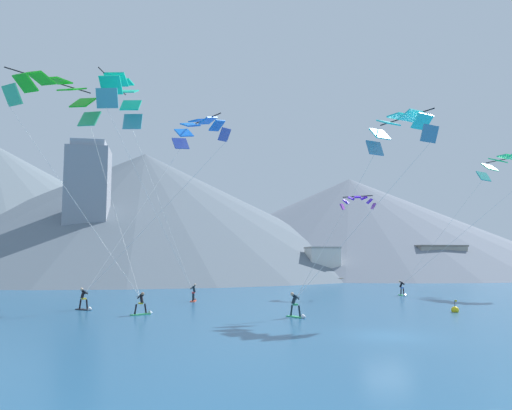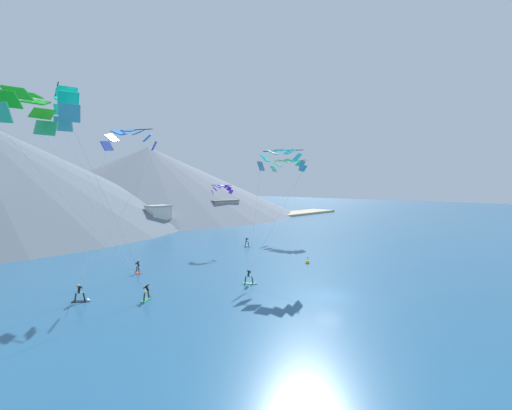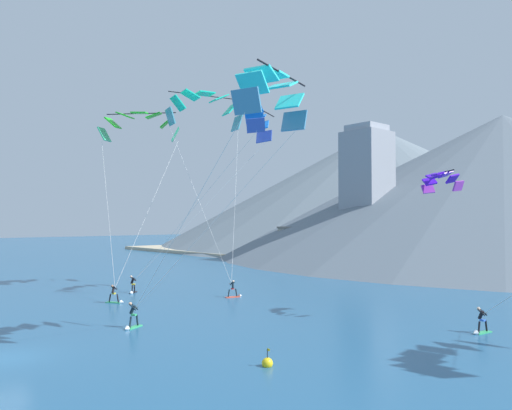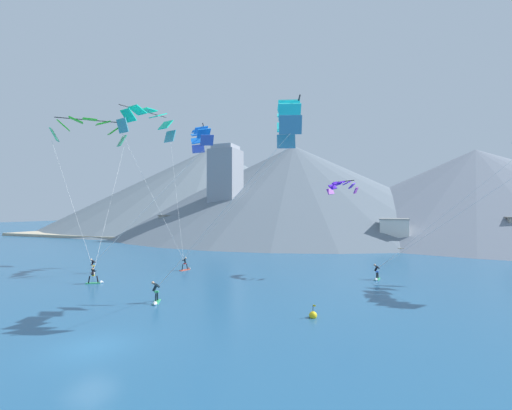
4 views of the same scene
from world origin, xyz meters
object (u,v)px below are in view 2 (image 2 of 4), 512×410
Objects in this scene: kitesurfer_near_trail at (251,279)px; parafoil_kite_near_lead at (66,105)px; parafoil_kite_near_trail at (281,158)px; kitesurfer_mid_center at (82,296)px; parafoil_kite_far_left at (288,164)px; kitesurfer_far_left at (248,243)px; parafoil_kite_mid_center at (130,138)px; kitesurfer_far_right at (148,294)px; kitesurfer_near_lead at (137,269)px; parafoil_kite_distant_high_outer at (222,188)px; parafoil_kite_far_right at (26,107)px; race_marker_buoy at (308,262)px.

kitesurfer_near_trail is 27.83m from parafoil_kite_near_lead.
kitesurfer_mid_center is at bearing 170.85° from parafoil_kite_near_trail.
kitesurfer_far_left is at bearing -169.09° from parafoil_kite_far_left.
kitesurfer_near_trail is 0.11× the size of parafoil_kite_mid_center.
kitesurfer_far_right is 0.09× the size of parafoil_kite_near_lead.
kitesurfer_mid_center reaches higher than kitesurfer_near_lead.
parafoil_kite_near_lead is at bearing 130.94° from kitesurfer_near_trail.
parafoil_kite_far_left is 20.13m from parafoil_kite_distant_high_outer.
kitesurfer_mid_center is at bearing -166.16° from parafoil_kite_far_left.
kitesurfer_near_trail is at bearing -29.00° from parafoil_kite_far_right.
parafoil_kite_far_right is at bearing -169.65° from parafoil_kite_far_left.
kitesurfer_near_trail is 0.12× the size of parafoil_kite_near_trail.
kitesurfer_near_lead is 1.00× the size of kitesurfer_far_left.
kitesurfer_near_trail is at bearing -148.82° from parafoil_kite_far_left.
parafoil_kite_near_lead reaches higher than parafoil_kite_near_trail.
parafoil_kite_far_right is (-18.20, 10.09, 17.35)m from kitesurfer_near_trail.
parafoil_kite_distant_high_outer is at bearing 33.21° from kitesurfer_far_right.
kitesurfer_near_trail reaches higher than kitesurfer_far_left.
parafoil_kite_near_trail is at bearing 20.55° from kitesurfer_near_trail.
kitesurfer_far_right is 0.44× the size of parafoil_kite_distant_high_outer.
parafoil_kite_distant_high_outer reaches higher than kitesurfer_far_right.
kitesurfer_near_lead reaches higher than race_marker_buoy.
kitesurfer_near_lead is 15.05m from kitesurfer_near_trail.
kitesurfer_near_lead is 16.62m from parafoil_kite_mid_center.
kitesurfer_far_right is at bearing -154.86° from kitesurfer_far_left.
parafoil_kite_distant_high_outer is at bearing 81.00° from parafoil_kite_near_trail.
parafoil_kite_distant_high_outer is (22.61, 14.80, 9.80)m from kitesurfer_far_right.
kitesurfer_near_lead is at bearing -103.03° from parafoil_kite_mid_center.
parafoil_kite_far_left is at bearing 4.77° from parafoil_kite_mid_center.
kitesurfer_near_lead is 1.05× the size of kitesurfer_far_right.
kitesurfer_mid_center is (-8.83, -6.04, 0.08)m from kitesurfer_near_lead.
parafoil_kite_mid_center reaches higher than kitesurfer_far_right.
kitesurfer_far_left is at bearing 0.28° from parafoil_kite_mid_center.
parafoil_kite_far_right is 36.63m from race_marker_buoy.
kitesurfer_near_lead is 22.58m from race_marker_buoy.
parafoil_kite_near_lead is 8.21m from parafoil_kite_mid_center.
kitesurfer_far_left is at bearing -31.46° from parafoil_kite_distant_high_outer.
parafoil_kite_mid_center reaches higher than parafoil_kite_far_left.
parafoil_kite_far_right reaches higher than kitesurfer_mid_center.
kitesurfer_mid_center is 0.09× the size of parafoil_kite_near_lead.
kitesurfer_near_trail is at bearing -159.45° from parafoil_kite_near_trail.
parafoil_kite_distant_high_outer reaches higher than kitesurfer_far_left.
parafoil_kite_far_right is at bearing -133.83° from parafoil_kite_near_lead.
parafoil_kite_far_right is (-12.10, -3.67, 17.43)m from kitesurfer_near_lead.
kitesurfer_near_trail is 0.09× the size of parafoil_kite_near_lead.
kitesurfer_mid_center is 17.81m from parafoil_kite_far_right.
parafoil_kite_far_right is at bearing 167.21° from parafoil_kite_near_trail.
parafoil_kite_far_right reaches higher than kitesurfer_far_right.
kitesurfer_mid_center is 32.19m from kitesurfer_far_left.
parafoil_kite_near_trail reaches higher than kitesurfer_far_left.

